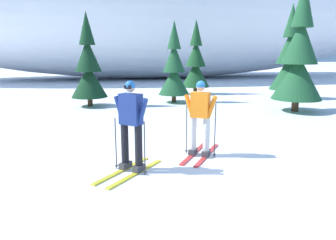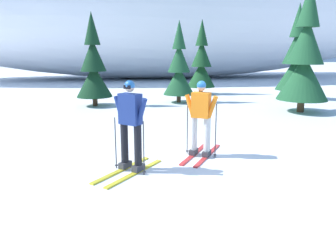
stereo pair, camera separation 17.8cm
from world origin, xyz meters
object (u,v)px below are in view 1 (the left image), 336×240
(pine_tree_far_left, at_px, (88,68))
(pine_tree_center_left, at_px, (174,69))
(pine_tree_center, at_px, (196,64))
(skier_navy_jacket, at_px, (131,124))
(pine_tree_far_right, at_px, (289,60))
(skier_orange_jacket, at_px, (200,118))
(pine_tree_center_right, at_px, (299,59))

(pine_tree_far_left, distance_m, pine_tree_center_left, 3.88)
(pine_tree_far_left, height_order, pine_tree_center, pine_tree_center)
(skier_navy_jacket, relative_size, pine_tree_center, 0.45)
(pine_tree_center_left, xyz_separation_m, pine_tree_center, (1.85, 2.71, 0.13))
(pine_tree_far_right, bearing_deg, pine_tree_center, 146.95)
(skier_navy_jacket, xyz_separation_m, pine_tree_center_left, (2.79, 8.51, 0.61))
(pine_tree_far_left, height_order, pine_tree_center_left, pine_tree_far_left)
(skier_orange_jacket, distance_m, pine_tree_far_right, 10.70)
(pine_tree_far_left, distance_m, pine_tree_center_right, 8.65)
(pine_tree_center, height_order, pine_tree_center_right, pine_tree_center_right)
(skier_navy_jacket, distance_m, pine_tree_center_left, 8.98)
(pine_tree_center_left, height_order, pine_tree_far_right, pine_tree_far_right)
(skier_orange_jacket, xyz_separation_m, pine_tree_far_left, (-2.69, 7.56, 0.79))
(pine_tree_center_left, distance_m, pine_tree_far_right, 5.95)
(skier_navy_jacket, xyz_separation_m, pine_tree_center_right, (7.04, 5.23, 1.13))
(pine_tree_far_left, relative_size, pine_tree_center, 0.99)
(skier_orange_jacket, height_order, pine_tree_far_left, pine_tree_far_left)
(skier_orange_jacket, xyz_separation_m, pine_tree_center_left, (1.17, 7.87, 0.68))
(pine_tree_far_left, bearing_deg, skier_navy_jacket, -82.55)
(skier_orange_jacket, xyz_separation_m, pine_tree_center, (3.02, 10.58, 0.81))
(pine_tree_far_left, bearing_deg, pine_tree_far_right, 2.12)
(skier_orange_jacket, distance_m, pine_tree_center, 11.04)
(pine_tree_center, xyz_separation_m, pine_tree_far_right, (4.08, -2.66, 0.24))
(skier_navy_jacket, height_order, pine_tree_center_left, pine_tree_center_left)
(pine_tree_far_right, bearing_deg, skier_orange_jacket, -131.88)
(pine_tree_center_right, bearing_deg, pine_tree_center, 111.86)
(pine_tree_center_left, bearing_deg, pine_tree_far_left, -175.46)
(skier_orange_jacket, relative_size, pine_tree_far_left, 0.43)
(skier_orange_jacket, bearing_deg, pine_tree_center_left, 81.54)
(pine_tree_center_right, bearing_deg, pine_tree_center_left, 142.39)
(pine_tree_center_right, bearing_deg, pine_tree_far_left, 159.89)
(pine_tree_center_right, distance_m, pine_tree_far_right, 3.74)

